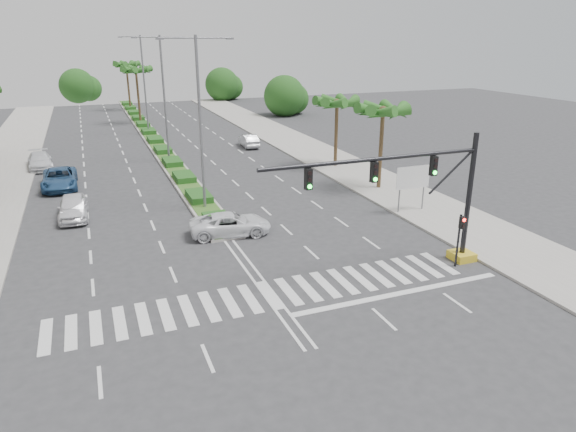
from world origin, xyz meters
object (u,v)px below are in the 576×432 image
Objects in this scene: car_right at (249,141)px; car_parked_c at (59,179)px; car_parked_a at (73,207)px; car_parked_b at (74,210)px; car_crossing at (230,224)px; car_parked_d at (40,161)px.

car_parked_c is at bearing 30.20° from car_right.
car_parked_a reaches higher than car_parked_b.
car_parked_d is at bearing 35.04° from car_crossing.
car_parked_a is 0.92× the size of car_crossing.
car_parked_c is (-1.06, 8.41, 0.00)m from car_parked_a.
car_parked_b is 26.33m from car_right.
car_parked_c is (-1.13, 8.68, 0.14)m from car_parked_b.
car_parked_c reaches higher than car_crossing.
car_parked_c is 8.05m from car_parked_d.
car_parked_b is at bearing -73.05° from car_parked_a.
car_parked_b is at bearing 48.38° from car_right.
car_parked_b is 0.79× the size of car_parked_d.
car_crossing is 27.17m from car_right.
car_crossing is at bearing -56.12° from car_parked_c.
car_parked_d is 26.22m from car_crossing.
car_parked_a is at bearing -82.77° from car_parked_c.
car_parked_a is at bearing 47.86° from car_right.
car_crossing is at bearing -67.72° from car_parked_d.
car_parked_a is 11.58m from car_crossing.
car_parked_c is 18.52m from car_crossing.
car_parked_d is (-1.90, 7.82, -0.06)m from car_parked_c.
car_parked_c is 1.14× the size of car_parked_d.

